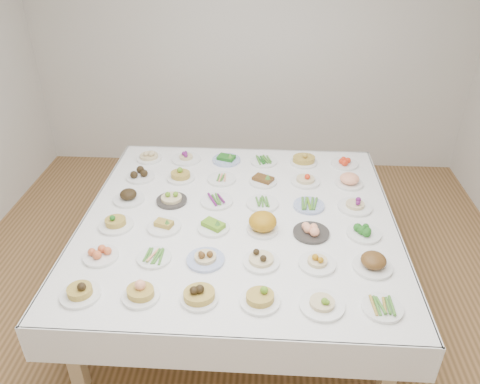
# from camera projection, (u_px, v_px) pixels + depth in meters

# --- Properties ---
(room_envelope) EXTENTS (5.02, 5.02, 2.81)m
(room_envelope) POSITION_uv_depth(u_px,v_px,m) (233.00, 85.00, 2.86)
(room_envelope) COLOR olive
(room_envelope) RESTS_ON ground
(display_table) EXTENTS (2.36, 2.36, 0.75)m
(display_table) POSITION_uv_depth(u_px,v_px,m) (239.00, 224.00, 3.58)
(display_table) COLOR white
(display_table) RESTS_ON ground
(dish_0) EXTENTS (0.24, 0.24, 0.13)m
(dish_0) POSITION_uv_depth(u_px,v_px,m) (79.00, 289.00, 2.79)
(dish_0) COLOR white
(dish_0) RESTS_ON display_table
(dish_1) EXTENTS (0.25, 0.24, 0.14)m
(dish_1) POSITION_uv_depth(u_px,v_px,m) (140.00, 289.00, 2.78)
(dish_1) COLOR white
(dish_1) RESTS_ON display_table
(dish_2) EXTENTS (0.24, 0.23, 0.15)m
(dish_2) POSITION_uv_depth(u_px,v_px,m) (199.00, 291.00, 2.76)
(dish_2) COLOR white
(dish_2) RESTS_ON display_table
(dish_3) EXTENTS (0.24, 0.24, 0.14)m
(dish_3) POSITION_uv_depth(u_px,v_px,m) (260.00, 295.00, 2.75)
(dish_3) COLOR white
(dish_3) RESTS_ON display_table
(dish_4) EXTENTS (0.26, 0.26, 0.12)m
(dish_4) POSITION_uv_depth(u_px,v_px,m) (322.00, 300.00, 2.72)
(dish_4) COLOR white
(dish_4) RESTS_ON display_table
(dish_5) EXTENTS (0.24, 0.24, 0.05)m
(dish_5) POSITION_uv_depth(u_px,v_px,m) (382.00, 307.00, 2.72)
(dish_5) COLOR white
(dish_5) RESTS_ON display_table
(dish_6) EXTENTS (0.23, 0.23, 0.11)m
(dish_6) POSITION_uv_depth(u_px,v_px,m) (100.00, 252.00, 3.11)
(dish_6) COLOR white
(dish_6) RESTS_ON display_table
(dish_7) EXTENTS (0.23, 0.23, 0.05)m
(dish_7) POSITION_uv_depth(u_px,v_px,m) (154.00, 257.00, 3.11)
(dish_7) COLOR white
(dish_7) RESTS_ON display_table
(dish_8) EXTENTS (0.25, 0.25, 0.13)m
(dish_8) POSITION_uv_depth(u_px,v_px,m) (205.00, 254.00, 3.07)
(dish_8) COLOR #4C66B2
(dish_8) RESTS_ON display_table
(dish_9) EXTENTS (0.24, 0.24, 0.14)m
(dish_9) POSITION_uv_depth(u_px,v_px,m) (261.00, 255.00, 3.05)
(dish_9) COLOR white
(dish_9) RESTS_ON display_table
(dish_10) EXTENTS (0.24, 0.24, 0.12)m
(dish_10) POSITION_uv_depth(u_px,v_px,m) (318.00, 259.00, 3.04)
(dish_10) COLOR white
(dish_10) RESTS_ON display_table
(dish_11) EXTENTS (0.25, 0.25, 0.16)m
(dish_11) POSITION_uv_depth(u_px,v_px,m) (374.00, 259.00, 3.01)
(dish_11) COLOR white
(dish_11) RESTS_ON display_table
(dish_12) EXTENTS (0.25, 0.25, 0.14)m
(dish_12) POSITION_uv_depth(u_px,v_px,m) (115.00, 219.00, 3.41)
(dish_12) COLOR white
(dish_12) RESTS_ON display_table
(dish_13) EXTENTS (0.24, 0.24, 0.09)m
(dish_13) POSITION_uv_depth(u_px,v_px,m) (164.00, 224.00, 3.41)
(dish_13) COLOR white
(dish_13) RESTS_ON display_table
(dish_14) EXTENTS (0.23, 0.23, 0.10)m
(dish_14) POSITION_uv_depth(u_px,v_px,m) (213.00, 225.00, 3.39)
(dish_14) COLOR white
(dish_14) RESTS_ON display_table
(dish_15) EXTENTS (0.23, 0.23, 0.14)m
(dish_15) POSITION_uv_depth(u_px,v_px,m) (263.00, 223.00, 3.36)
(dish_15) COLOR white
(dish_15) RESTS_ON display_table
(dish_16) EXTENTS (0.26, 0.26, 0.10)m
(dish_16) POSITION_uv_depth(u_px,v_px,m) (311.00, 229.00, 3.34)
(dish_16) COLOR #2E2B29
(dish_16) RESTS_ON display_table
(dish_17) EXTENTS (0.24, 0.24, 0.09)m
(dish_17) POSITION_uv_depth(u_px,v_px,m) (364.00, 231.00, 3.33)
(dish_17) COLOR white
(dish_17) RESTS_ON display_table
(dish_18) EXTENTS (0.25, 0.25, 0.13)m
(dish_18) POSITION_uv_depth(u_px,v_px,m) (128.00, 195.00, 3.72)
(dish_18) COLOR white
(dish_18) RESTS_ON display_table
(dish_19) EXTENTS (0.26, 0.26, 0.14)m
(dish_19) POSITION_uv_depth(u_px,v_px,m) (171.00, 195.00, 3.70)
(dish_19) COLOR #2E2B29
(dish_19) RESTS_ON display_table
(dish_20) EXTENTS (0.26, 0.25, 0.06)m
(dish_20) POSITION_uv_depth(u_px,v_px,m) (217.00, 200.00, 3.71)
(dish_20) COLOR white
(dish_20) RESTS_ON display_table
(dish_21) EXTENTS (0.25, 0.25, 0.05)m
(dish_21) POSITION_uv_depth(u_px,v_px,m) (262.00, 203.00, 3.68)
(dish_21) COLOR white
(dish_21) RESTS_ON display_table
(dish_22) EXTENTS (0.24, 0.24, 0.06)m
(dish_22) POSITION_uv_depth(u_px,v_px,m) (309.00, 204.00, 3.66)
(dish_22) COLOR #4C66B2
(dish_22) RESTS_ON display_table
(dish_23) EXTENTS (0.26, 0.26, 0.13)m
(dish_23) POSITION_uv_depth(u_px,v_px,m) (356.00, 202.00, 3.62)
(dish_23) COLOR white
(dish_23) RESTS_ON display_table
(dish_24) EXTENTS (0.24, 0.24, 0.11)m
(dish_24) POSITION_uv_depth(u_px,v_px,m) (140.00, 173.00, 4.04)
(dish_24) COLOR white
(dish_24) RESTS_ON display_table
(dish_25) EXTENTS (0.24, 0.24, 0.14)m
(dish_25) POSITION_uv_depth(u_px,v_px,m) (180.00, 173.00, 4.01)
(dish_25) COLOR white
(dish_25) RESTS_ON display_table
(dish_26) EXTENTS (0.24, 0.24, 0.05)m
(dish_26) POSITION_uv_depth(u_px,v_px,m) (222.00, 178.00, 4.02)
(dish_26) COLOR white
(dish_26) RESTS_ON display_table
(dish_27) EXTENTS (0.23, 0.23, 0.11)m
(dish_27) POSITION_uv_depth(u_px,v_px,m) (263.00, 178.00, 3.97)
(dish_27) COLOR white
(dish_27) RESTS_ON display_table
(dish_28) EXTENTS (0.24, 0.24, 0.13)m
(dish_28) POSITION_uv_depth(u_px,v_px,m) (306.00, 177.00, 3.96)
(dish_28) COLOR white
(dish_28) RESTS_ON display_table
(dish_29) EXTENTS (0.23, 0.23, 0.14)m
(dish_29) POSITION_uv_depth(u_px,v_px,m) (350.00, 178.00, 3.93)
(dish_29) COLOR white
(dish_29) RESTS_ON display_table
(dish_30) EXTENTS (0.23, 0.23, 0.13)m
(dish_30) POSITION_uv_depth(u_px,v_px,m) (149.00, 154.00, 4.33)
(dish_30) COLOR white
(dish_30) RESTS_ON display_table
(dish_31) EXTENTS (0.27, 0.27, 0.13)m
(dish_31) POSITION_uv_depth(u_px,v_px,m) (186.00, 155.00, 4.32)
(dish_31) COLOR white
(dish_31) RESTS_ON display_table
(dish_32) EXTENTS (0.26, 0.26, 0.12)m
(dish_32) POSITION_uv_depth(u_px,v_px,m) (226.00, 156.00, 4.31)
(dish_32) COLOR #4C66B2
(dish_32) RESTS_ON display_table
(dish_33) EXTENTS (0.24, 0.24, 0.05)m
(dish_33) POSITION_uv_depth(u_px,v_px,m) (264.00, 161.00, 4.30)
(dish_33) COLOR white
(dish_33) RESTS_ON display_table
(dish_34) EXTENTS (0.24, 0.24, 0.16)m
(dish_34) POSITION_uv_depth(u_px,v_px,m) (304.00, 156.00, 4.26)
(dish_34) COLOR white
(dish_34) RESTS_ON display_table
(dish_35) EXTENTS (0.24, 0.24, 0.10)m
(dish_35) POSITION_uv_depth(u_px,v_px,m) (345.00, 161.00, 4.25)
(dish_35) COLOR white
(dish_35) RESTS_ON display_table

